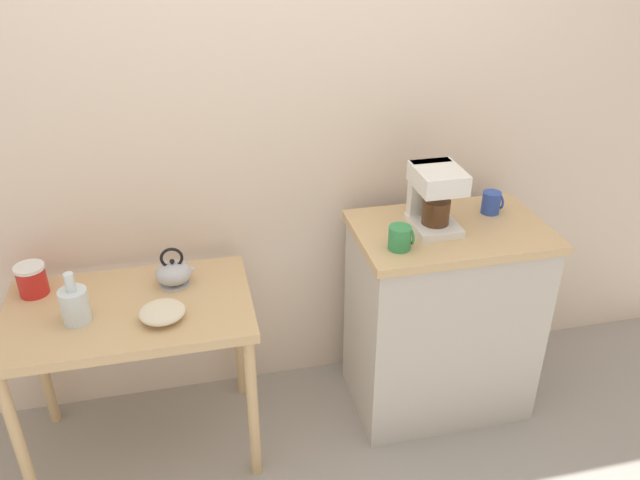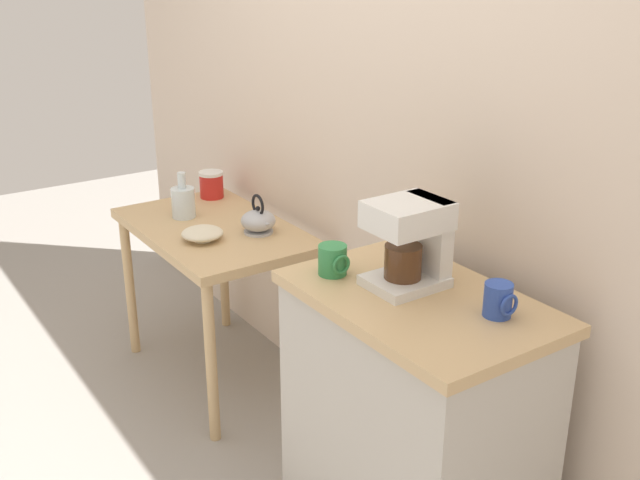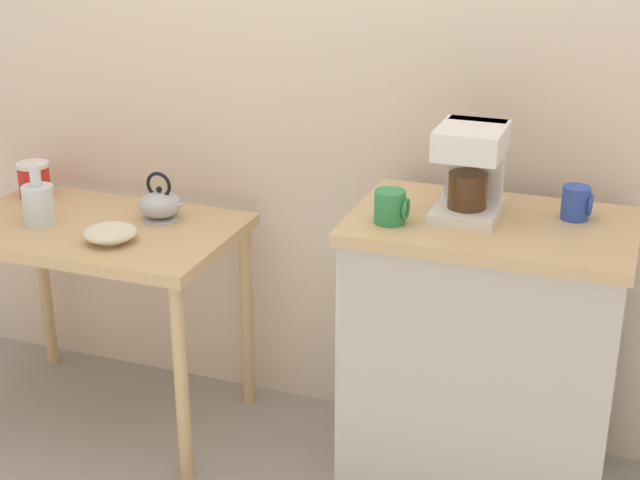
{
  "view_description": "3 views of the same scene",
  "coord_description": "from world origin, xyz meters",
  "px_view_note": "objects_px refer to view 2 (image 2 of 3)",
  "views": [
    {
      "loc": [
        -0.38,
        -2.11,
        2.11
      ],
      "look_at": [
        0.1,
        -0.0,
        0.92
      ],
      "focal_mm": 35.75,
      "sensor_mm": 36.0,
      "label": 1
    },
    {
      "loc": [
        2.13,
        -1.34,
        1.85
      ],
      "look_at": [
        0.19,
        -0.02,
        0.93
      ],
      "focal_mm": 42.86,
      "sensor_mm": 36.0,
      "label": 2
    },
    {
      "loc": [
        1.05,
        -2.47,
        1.83
      ],
      "look_at": [
        0.17,
        -0.07,
        0.81
      ],
      "focal_mm": 52.85,
      "sensor_mm": 36.0,
      "label": 3
    }
  ],
  "objects_px": {
    "glass_carafe_vase": "(183,201)",
    "coffee_maker": "(412,240)",
    "mug_tall_green": "(333,260)",
    "bowl_stoneware": "(202,233)",
    "canister_enamel": "(211,184)",
    "teakettle": "(258,221)",
    "mug_blue": "(499,300)"
  },
  "relations": [
    {
      "from": "glass_carafe_vase",
      "to": "coffee_maker",
      "type": "height_order",
      "value": "coffee_maker"
    },
    {
      "from": "teakettle",
      "to": "mug_blue",
      "type": "xyz_separation_m",
      "value": [
        1.33,
        -0.02,
        0.18
      ]
    },
    {
      "from": "glass_carafe_vase",
      "to": "mug_tall_green",
      "type": "bearing_deg",
      "value": -2.47
    },
    {
      "from": "teakettle",
      "to": "mug_tall_green",
      "type": "bearing_deg",
      "value": -14.77
    },
    {
      "from": "bowl_stoneware",
      "to": "coffee_maker",
      "type": "xyz_separation_m",
      "value": [
        1.09,
        0.15,
        0.29
      ]
    },
    {
      "from": "bowl_stoneware",
      "to": "mug_tall_green",
      "type": "distance_m",
      "value": 0.93
    },
    {
      "from": "glass_carafe_vase",
      "to": "mug_blue",
      "type": "bearing_deg",
      "value": 5.27
    },
    {
      "from": "mug_blue",
      "to": "teakettle",
      "type": "bearing_deg",
      "value": 179.24
    },
    {
      "from": "bowl_stoneware",
      "to": "canister_enamel",
      "type": "bearing_deg",
      "value": 149.56
    },
    {
      "from": "bowl_stoneware",
      "to": "mug_tall_green",
      "type": "bearing_deg",
      "value": 0.37
    },
    {
      "from": "canister_enamel",
      "to": "mug_blue",
      "type": "relative_size",
      "value": 1.32
    },
    {
      "from": "canister_enamel",
      "to": "coffee_maker",
      "type": "height_order",
      "value": "coffee_maker"
    },
    {
      "from": "mug_blue",
      "to": "coffee_maker",
      "type": "bearing_deg",
      "value": -168.33
    },
    {
      "from": "canister_enamel",
      "to": "mug_blue",
      "type": "bearing_deg",
      "value": -2.2
    },
    {
      "from": "coffee_maker",
      "to": "mug_tall_green",
      "type": "xyz_separation_m",
      "value": [
        -0.19,
        -0.15,
        -0.09
      ]
    },
    {
      "from": "glass_carafe_vase",
      "to": "mug_tall_green",
      "type": "relative_size",
      "value": 2.14
    },
    {
      "from": "glass_carafe_vase",
      "to": "mug_blue",
      "type": "relative_size",
      "value": 2.14
    },
    {
      "from": "mug_tall_green",
      "to": "teakettle",
      "type": "bearing_deg",
      "value": 165.23
    },
    {
      "from": "mug_tall_green",
      "to": "coffee_maker",
      "type": "bearing_deg",
      "value": 38.2
    },
    {
      "from": "mug_tall_green",
      "to": "glass_carafe_vase",
      "type": "bearing_deg",
      "value": 177.53
    },
    {
      "from": "canister_enamel",
      "to": "coffee_maker",
      "type": "distance_m",
      "value": 1.61
    },
    {
      "from": "teakettle",
      "to": "mug_tall_green",
      "type": "xyz_separation_m",
      "value": [
        0.86,
        -0.23,
        0.17
      ]
    },
    {
      "from": "bowl_stoneware",
      "to": "coffee_maker",
      "type": "relative_size",
      "value": 0.65
    },
    {
      "from": "coffee_maker",
      "to": "mug_tall_green",
      "type": "distance_m",
      "value": 0.26
    },
    {
      "from": "bowl_stoneware",
      "to": "coffee_maker",
      "type": "bearing_deg",
      "value": 8.0
    },
    {
      "from": "glass_carafe_vase",
      "to": "coffee_maker",
      "type": "relative_size",
      "value": 0.78
    },
    {
      "from": "bowl_stoneware",
      "to": "mug_tall_green",
      "type": "height_order",
      "value": "mug_tall_green"
    },
    {
      "from": "coffee_maker",
      "to": "bowl_stoneware",
      "type": "bearing_deg",
      "value": -172.0
    },
    {
      "from": "coffee_maker",
      "to": "glass_carafe_vase",
      "type": "bearing_deg",
      "value": -176.08
    },
    {
      "from": "coffee_maker",
      "to": "mug_tall_green",
      "type": "relative_size",
      "value": 2.75
    },
    {
      "from": "canister_enamel",
      "to": "mug_tall_green",
      "type": "distance_m",
      "value": 1.43
    },
    {
      "from": "canister_enamel",
      "to": "mug_blue",
      "type": "xyz_separation_m",
      "value": [
        1.87,
        -0.07,
        0.17
      ]
    }
  ]
}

